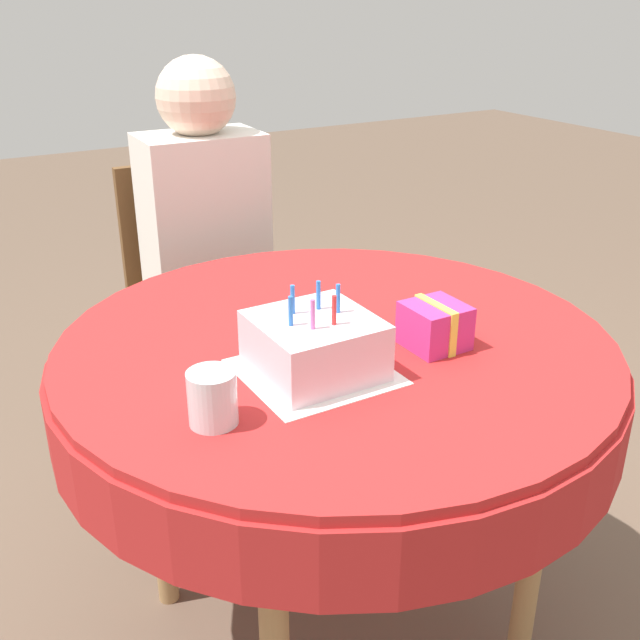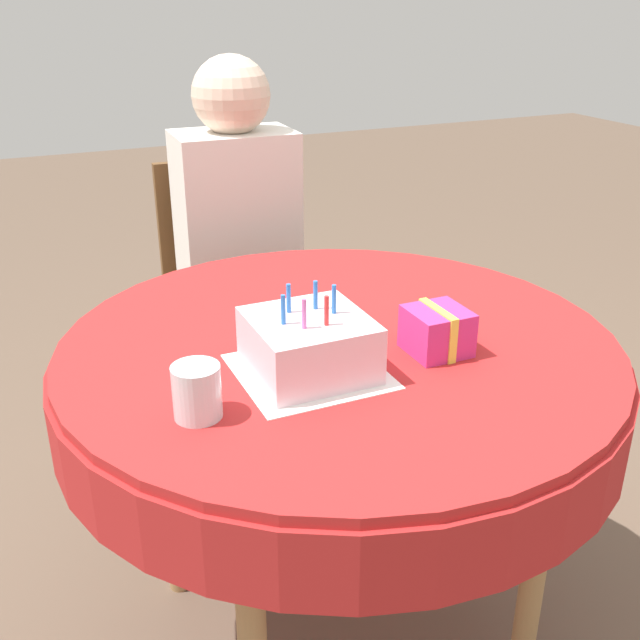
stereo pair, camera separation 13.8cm
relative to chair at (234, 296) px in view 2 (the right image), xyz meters
The scene contains 8 objects.
ground_plane 1.05m from the chair, 94.69° to the right, with size 12.00×12.00×0.00m, color brown.
dining_table 0.94m from the chair, 94.69° to the right, with size 1.10×1.10×0.77m.
chair is the anchor object (origin of this frame).
person 0.26m from the chair, 92.30° to the right, with size 0.34×0.32×1.23m.
napkin 1.07m from the chair, 100.16° to the right, with size 0.25×0.25×0.00m.
birthday_cake 1.09m from the chair, 100.16° to the right, with size 0.20×0.20×0.16m.
drinking_glass 1.20m from the chair, 110.38° to the right, with size 0.08×0.08×0.09m.
gift_box 1.09m from the chair, 86.35° to the right, with size 0.11×0.11×0.09m.
Camera 2 is at (-0.57, -1.18, 1.40)m, focal length 42.00 mm.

